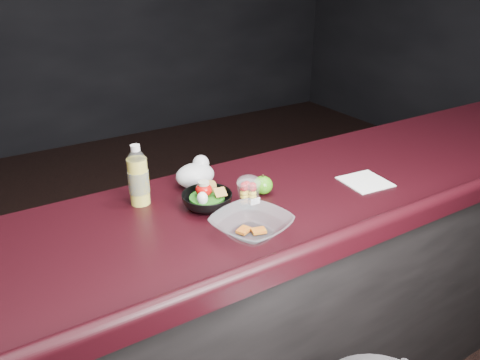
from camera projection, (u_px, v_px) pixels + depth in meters
name	position (u px, v px, depth m)	size (l,w,h in m)	color
counter	(224.00, 328.00, 1.77)	(4.06, 0.71, 1.02)	black
lemonade_bottle	(138.00, 180.00, 1.57)	(0.07, 0.07, 0.21)	yellow
fruit_cup	(249.00, 192.00, 1.56)	(0.08, 0.08, 0.12)	white
green_apple	(263.00, 185.00, 1.66)	(0.07, 0.07, 0.07)	#29830F
plastic_bag	(196.00, 174.00, 1.71)	(0.15, 0.12, 0.11)	silver
snack_bowl	(207.00, 199.00, 1.56)	(0.22, 0.22, 0.09)	black
takeout_bowl	(252.00, 225.00, 1.42)	(0.29, 0.29, 0.06)	silver
paper_napkin	(365.00, 182.00, 1.76)	(0.16, 0.16, 0.00)	white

